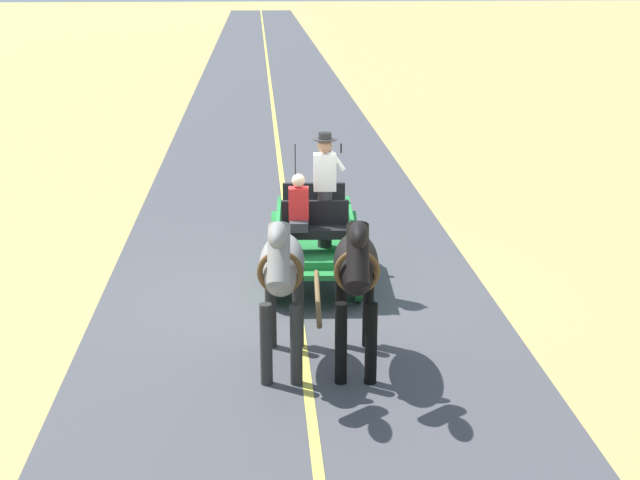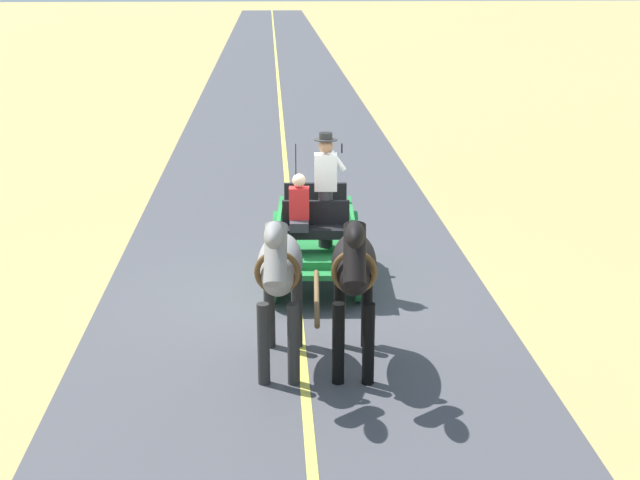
% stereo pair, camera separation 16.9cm
% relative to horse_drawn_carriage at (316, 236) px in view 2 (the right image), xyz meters
% --- Properties ---
extents(ground_plane, '(200.00, 200.00, 0.00)m').
position_rel_horse_drawn_carriage_xyz_m(ground_plane, '(0.32, 0.50, -0.82)').
color(ground_plane, tan).
extents(road_surface, '(6.01, 160.00, 0.01)m').
position_rel_horse_drawn_carriage_xyz_m(road_surface, '(0.32, 0.50, -0.81)').
color(road_surface, '#424247').
rests_on(road_surface, ground).
extents(road_centre_stripe, '(0.12, 160.00, 0.00)m').
position_rel_horse_drawn_carriage_xyz_m(road_centre_stripe, '(0.32, 0.50, -0.81)').
color(road_centre_stripe, '#DBCC4C').
rests_on(road_centre_stripe, road_surface).
extents(horse_drawn_carriage, '(1.51, 4.51, 2.50)m').
position_rel_horse_drawn_carriage_xyz_m(horse_drawn_carriage, '(0.00, 0.00, 0.00)').
color(horse_drawn_carriage, '#1E7233').
rests_on(horse_drawn_carriage, ground).
extents(horse_near_side, '(0.70, 2.14, 2.21)m').
position_rel_horse_drawn_carriage_xyz_m(horse_near_side, '(-0.31, 3.05, 0.51)').
color(horse_near_side, black).
rests_on(horse_near_side, ground).
extents(horse_off_side, '(0.66, 2.13, 2.21)m').
position_rel_horse_drawn_carriage_xyz_m(horse_off_side, '(0.60, 3.00, 0.51)').
color(horse_off_side, gray).
rests_on(horse_off_side, ground).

